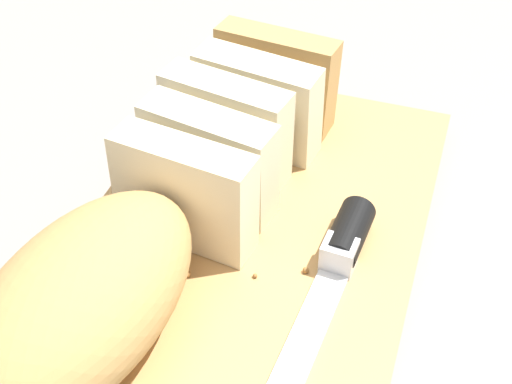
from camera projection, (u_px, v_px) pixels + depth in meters
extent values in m
plane|color=gray|center=(256.00, 241.00, 0.56)|extent=(3.00, 3.00, 0.00)
cube|color=tan|center=(256.00, 232.00, 0.55)|extent=(0.37, 0.26, 0.02)
ellipsoid|color=tan|center=(81.00, 302.00, 0.44)|extent=(0.20, 0.13, 0.08)
cube|color=beige|center=(184.00, 193.00, 0.51)|extent=(0.04, 0.11, 0.08)
cube|color=beige|center=(209.00, 159.00, 0.54)|extent=(0.05, 0.11, 0.08)
cube|color=beige|center=(226.00, 127.00, 0.56)|extent=(0.05, 0.11, 0.08)
cube|color=beige|center=(258.00, 103.00, 0.59)|extent=(0.05, 0.11, 0.08)
cube|color=tan|center=(275.00, 78.00, 0.62)|extent=(0.04, 0.11, 0.08)
cylinder|color=black|center=(350.00, 229.00, 0.52)|extent=(0.05, 0.03, 0.03)
cube|color=silver|center=(339.00, 255.00, 0.50)|extent=(0.02, 0.02, 0.02)
sphere|color=#996633|center=(306.00, 270.00, 0.51)|extent=(0.00, 0.00, 0.00)
sphere|color=#996633|center=(187.00, 274.00, 0.50)|extent=(0.01, 0.01, 0.01)
sphere|color=#996633|center=(255.00, 276.00, 0.50)|extent=(0.00, 0.00, 0.00)
sphere|color=#996633|center=(174.00, 247.00, 0.52)|extent=(0.01, 0.01, 0.01)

